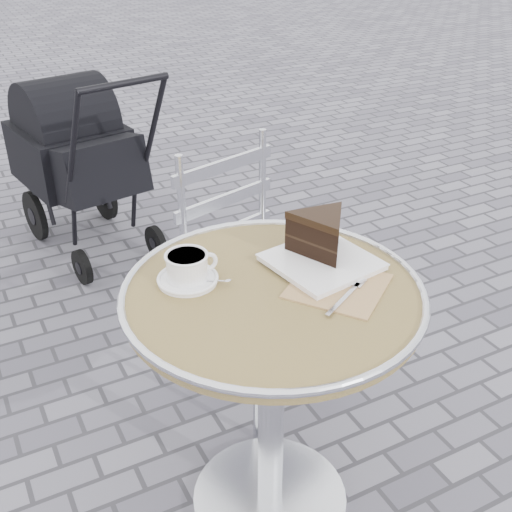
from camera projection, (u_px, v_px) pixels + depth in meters
name	position (u px, v px, depth m)	size (l,w,h in m)	color
ground	(270.00, 501.00, 1.86)	(80.00, 80.00, 0.00)	slate
cafe_table	(272.00, 346.00, 1.58)	(0.72, 0.72, 0.74)	silver
cappuccino_set	(188.00, 269.00, 1.51)	(0.15, 0.14, 0.07)	white
cake_plate_set	(322.00, 240.00, 1.59)	(0.30, 0.40, 0.13)	tan
bistro_chair	(240.00, 246.00, 2.07)	(0.48, 0.48, 0.87)	silver
baby_stroller	(80.00, 165.00, 3.00)	(0.55, 0.95, 0.93)	black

